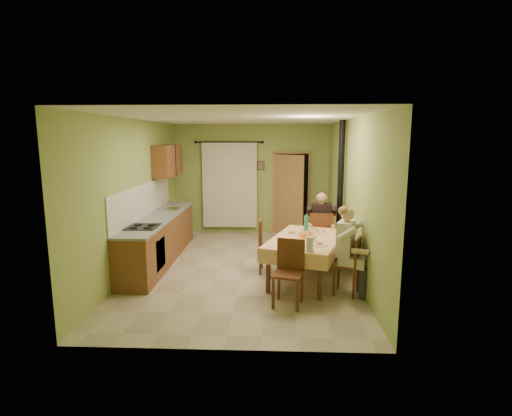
{
  "coord_description": "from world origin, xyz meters",
  "views": [
    {
      "loc": [
        0.56,
        -7.3,
        2.45
      ],
      "look_at": [
        0.25,
        0.1,
        1.15
      ],
      "focal_mm": 28.0,
      "sensor_mm": 36.0,
      "label": 1
    }
  ],
  "objects_px": {
    "chair_left": "(270,257)",
    "chair_far": "(320,248)",
    "chair_near": "(288,286)",
    "chair_right": "(347,277)",
    "man_far": "(321,219)",
    "stove_flue": "(339,210)",
    "man_right": "(348,240)",
    "dining_table": "(306,259)"
  },
  "relations": [
    {
      "from": "chair_near",
      "to": "man_far",
      "type": "relative_size",
      "value": 0.7
    },
    {
      "from": "man_right",
      "to": "stove_flue",
      "type": "bearing_deg",
      "value": 17.27
    },
    {
      "from": "stove_flue",
      "to": "dining_table",
      "type": "bearing_deg",
      "value": -122.08
    },
    {
      "from": "chair_far",
      "to": "man_far",
      "type": "xyz_separation_m",
      "value": [
        0.0,
        0.02,
        0.59
      ]
    },
    {
      "from": "chair_left",
      "to": "stove_flue",
      "type": "distance_m",
      "value": 1.75
    },
    {
      "from": "chair_far",
      "to": "chair_right",
      "type": "height_order",
      "value": "chair_far"
    },
    {
      "from": "chair_near",
      "to": "man_far",
      "type": "bearing_deg",
      "value": -94.59
    },
    {
      "from": "chair_right",
      "to": "man_right",
      "type": "xyz_separation_m",
      "value": [
        -0.01,
        0.0,
        0.59
      ]
    },
    {
      "from": "chair_far",
      "to": "dining_table",
      "type": "bearing_deg",
      "value": -105.37
    },
    {
      "from": "chair_near",
      "to": "stove_flue",
      "type": "distance_m",
      "value": 2.64
    },
    {
      "from": "man_far",
      "to": "chair_far",
      "type": "bearing_deg",
      "value": -90.0
    },
    {
      "from": "stove_flue",
      "to": "man_far",
      "type": "bearing_deg",
      "value": -161.69
    },
    {
      "from": "chair_far",
      "to": "stove_flue",
      "type": "distance_m",
      "value": 0.83
    },
    {
      "from": "man_right",
      "to": "dining_table",
      "type": "bearing_deg",
      "value": 67.11
    },
    {
      "from": "chair_left",
      "to": "stove_flue",
      "type": "xyz_separation_m",
      "value": [
        1.38,
        0.8,
        0.73
      ]
    },
    {
      "from": "man_far",
      "to": "stove_flue",
      "type": "height_order",
      "value": "stove_flue"
    },
    {
      "from": "chair_left",
      "to": "dining_table",
      "type": "bearing_deg",
      "value": 58.71
    },
    {
      "from": "chair_right",
      "to": "chair_left",
      "type": "height_order",
      "value": "chair_left"
    },
    {
      "from": "chair_far",
      "to": "man_far",
      "type": "distance_m",
      "value": 0.59
    },
    {
      "from": "chair_near",
      "to": "stove_flue",
      "type": "bearing_deg",
      "value": -101.75
    },
    {
      "from": "chair_left",
      "to": "man_far",
      "type": "bearing_deg",
      "value": 126.48
    },
    {
      "from": "chair_near",
      "to": "man_right",
      "type": "distance_m",
      "value": 1.2
    },
    {
      "from": "man_far",
      "to": "chair_right",
      "type": "bearing_deg",
      "value": -78.17
    },
    {
      "from": "man_far",
      "to": "man_right",
      "type": "distance_m",
      "value": 1.7
    },
    {
      "from": "man_right",
      "to": "chair_right",
      "type": "bearing_deg",
      "value": -90.0
    },
    {
      "from": "chair_far",
      "to": "chair_right",
      "type": "xyz_separation_m",
      "value": [
        0.22,
        -1.68,
        -0.0
      ]
    },
    {
      "from": "dining_table",
      "to": "man_right",
      "type": "height_order",
      "value": "man_right"
    },
    {
      "from": "man_right",
      "to": "chair_near",
      "type": "bearing_deg",
      "value": 138.99
    },
    {
      "from": "chair_left",
      "to": "man_far",
      "type": "distance_m",
      "value": 1.34
    },
    {
      "from": "dining_table",
      "to": "chair_near",
      "type": "relative_size",
      "value": 2.15
    },
    {
      "from": "chair_near",
      "to": "chair_right",
      "type": "relative_size",
      "value": 1.05
    },
    {
      "from": "chair_far",
      "to": "chair_near",
      "type": "relative_size",
      "value": 1.05
    },
    {
      "from": "chair_far",
      "to": "man_far",
      "type": "bearing_deg",
      "value": 90.0
    },
    {
      "from": "chair_left",
      "to": "chair_far",
      "type": "bearing_deg",
      "value": 125.89
    },
    {
      "from": "chair_near",
      "to": "chair_left",
      "type": "height_order",
      "value": "chair_left"
    },
    {
      "from": "stove_flue",
      "to": "chair_right",
      "type": "bearing_deg",
      "value": -94.75
    },
    {
      "from": "dining_table",
      "to": "man_far",
      "type": "xyz_separation_m",
      "value": [
        0.38,
        1.09,
        0.5
      ]
    },
    {
      "from": "chair_left",
      "to": "chair_near",
      "type": "bearing_deg",
      "value": 13.1
    },
    {
      "from": "dining_table",
      "to": "stove_flue",
      "type": "height_order",
      "value": "stove_flue"
    },
    {
      "from": "man_far",
      "to": "stove_flue",
      "type": "bearing_deg",
      "value": 22.62
    },
    {
      "from": "chair_far",
      "to": "man_right",
      "type": "bearing_deg",
      "value": -78.42
    },
    {
      "from": "chair_far",
      "to": "chair_left",
      "type": "height_order",
      "value": "chair_far"
    }
  ]
}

